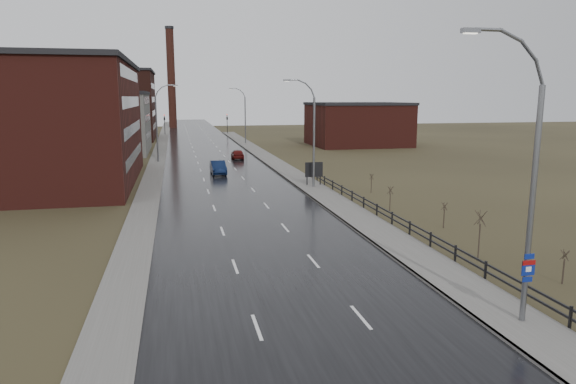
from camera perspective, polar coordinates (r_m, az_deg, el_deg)
name	(u,v)px	position (r m, az deg, el deg)	size (l,w,h in m)	color
ground	(339,371)	(19.26, 5.66, -19.22)	(320.00, 320.00, 0.00)	#2D2819
road	(214,162)	(76.65, -8.27, 3.27)	(14.00, 300.00, 0.06)	black
sidewalk_right	(314,189)	(53.58, 2.92, 0.33)	(3.20, 180.00, 0.18)	#595651
curb_right	(300,190)	(53.21, 1.34, 0.27)	(0.16, 180.00, 0.18)	slate
sidewalk_left	(156,164)	(76.52, -14.41, 3.06)	(2.40, 260.00, 0.12)	#595651
warehouse_near	(28,123)	(62.93, -26.95, 6.85)	(22.44, 28.56, 13.50)	#471914
warehouse_mid	(100,122)	(94.83, -20.16, 7.28)	(16.32, 20.40, 10.50)	slate
warehouse_far	(94,105)	(125.14, -20.71, 9.02)	(26.52, 24.48, 15.50)	#331611
building_right	(358,124)	(104.28, 7.73, 7.51)	(18.36, 16.32, 8.50)	#471914
smokestack	(171,77)	(165.98, -12.85, 12.30)	(2.70, 2.70, 30.70)	#331611
streetlight_main	(527,185)	(22.83, 25.00, 0.76)	(3.91, 0.29, 12.11)	slate
streetlight_right_mid	(311,133)	(53.81, 2.60, 6.55)	(3.36, 0.28, 11.35)	slate
streetlight_left	(159,123)	(78.00, -14.19, 7.47)	(3.36, 0.28, 11.35)	slate
streetlight_right_far	(244,115)	(106.84, -4.94, 8.48)	(3.36, 0.28, 11.35)	slate
guardrail	(396,219)	(38.60, 11.91, -2.94)	(0.10, 53.05, 1.10)	black
shrub_b	(564,266)	(30.23, 28.32, -7.26)	(0.44, 0.46, 1.82)	#382D23
shrub_c	(480,234)	(32.22, 20.52, -4.42)	(0.71, 0.75, 3.03)	#382D23
shrub_d	(444,214)	(39.49, 16.96, -2.40)	(0.46, 0.49, 1.94)	#382D23
shrub_e	(390,199)	(43.62, 11.28, -0.73)	(0.53, 0.56, 2.24)	#382D23
shrub_f	(371,183)	(52.47, 9.24, 1.03)	(0.46, 0.49, 1.93)	#382D23
billboard	(314,170)	(55.36, 2.89, 2.42)	(1.96, 0.17, 2.66)	black
traffic_light_left	(164,117)	(135.99, -13.58, 8.13)	(0.58, 2.73, 5.30)	black
traffic_light_right	(227,116)	(136.61, -6.79, 8.36)	(0.58, 2.73, 5.30)	black
car_near	(218,168)	(64.76, -7.77, 2.67)	(1.75, 5.01, 1.65)	#0B1738
car_far	(238,154)	(80.30, -5.63, 4.18)	(1.80, 4.48, 1.53)	#500E0D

